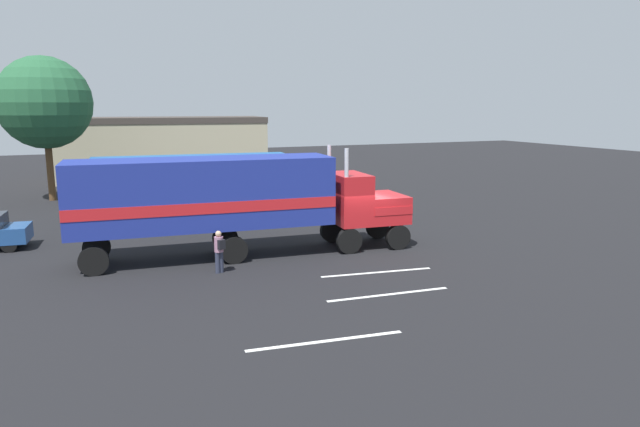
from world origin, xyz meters
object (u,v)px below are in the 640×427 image
semi_truck (231,197)px  tree_left (44,103)px  person_bystander (219,250)px  parked_bus (194,179)px

semi_truck → tree_left: size_ratio=1.52×
person_bystander → parked_bus: size_ratio=0.15×
parked_bus → tree_left: tree_left is taller
semi_truck → parked_bus: 9.97m
semi_truck → tree_left: 20.55m
parked_bus → tree_left: (-7.74, 8.85, 4.33)m
person_bystander → semi_truck: bearing=64.1°
semi_truck → parked_bus: bearing=87.7°
person_bystander → parked_bus: (1.45, 12.13, 1.17)m
person_bystander → tree_left: size_ratio=0.17×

